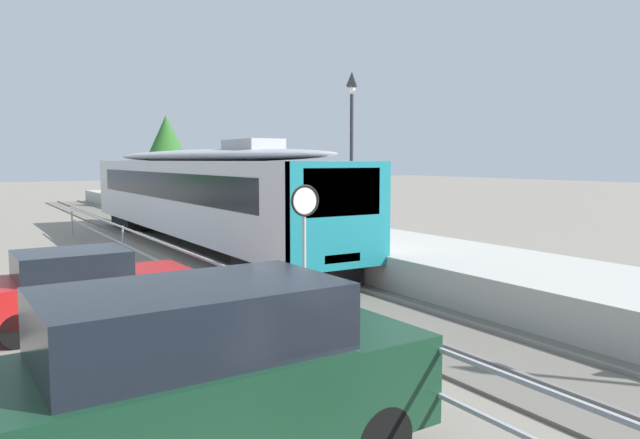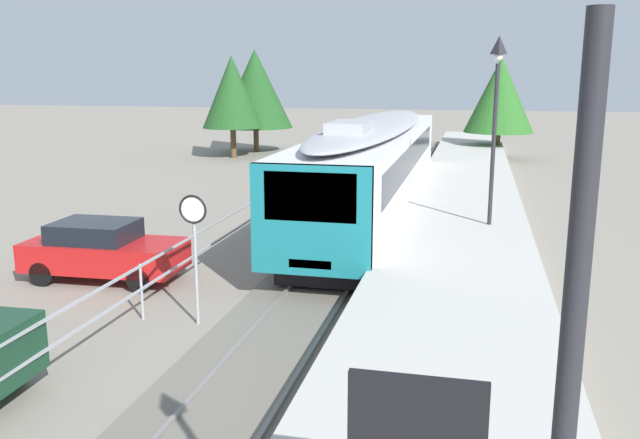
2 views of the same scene
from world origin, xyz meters
The scene contains 13 objects.
ground_plane centered at (-3.00, 22.00, 0.00)m, with size 160.00×160.00×0.00m, color gray.
track_rails centered at (0.00, 22.00, 0.03)m, with size 3.20×60.00×0.14m.
commuter_train centered at (0.00, 23.35, 2.15)m, with size 2.82×19.42×3.74m.
station_platform centered at (3.25, 22.00, 0.45)m, with size 3.90×60.00×0.90m, color #B7B5AD.
platform_lamp_near_end centered at (4.05, 2.81, 4.62)m, with size 0.34×0.34×5.35m.
platform_lamp_mid_platform centered at (4.05, 19.27, 4.62)m, with size 0.34×0.34×5.35m.
platform_notice_board centered at (3.17, 4.84, 2.19)m, with size 1.20×0.08×1.80m.
speed_limit_sign centered at (-2.04, 12.01, 2.12)m, with size 0.61×0.10×2.81m.
carpark_fence centered at (-3.30, 12.00, 0.91)m, with size 0.06×36.06×1.25m.
parked_hatchback_red centered at (-5.66, 14.42, 0.79)m, with size 4.05×1.87×1.53m.
tree_behind_carpark centered at (-11.42, 39.57, 4.12)m, with size 3.78×3.78×6.37m.
tree_behind_station_far centered at (4.86, 42.39, 3.97)m, with size 4.23×4.23×6.27m.
tree_distant_left centered at (-11.12, 43.20, 4.25)m, with size 5.03×5.03×6.86m.
Camera 2 is at (3.54, -0.45, 5.20)m, focal length 37.47 mm.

